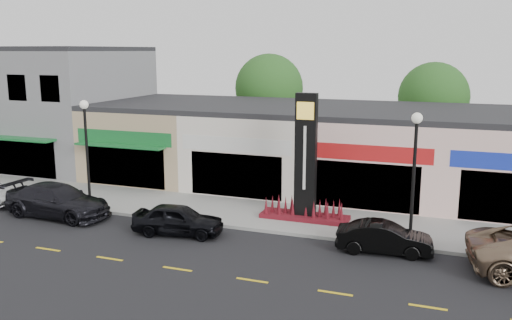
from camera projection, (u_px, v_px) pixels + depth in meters
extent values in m
plane|color=black|center=(211.00, 243.00, 23.08)|extent=(120.00, 120.00, 0.00)
cube|color=gray|center=(247.00, 213.00, 27.07)|extent=(52.00, 4.30, 0.15)
cube|color=gray|center=(230.00, 226.00, 24.99)|extent=(52.00, 0.20, 0.15)
cube|color=slate|center=(49.00, 108.00, 38.91)|extent=(12.00, 10.00, 8.00)
cube|color=#262628|center=(45.00, 49.00, 38.08)|extent=(12.00, 10.00, 0.30)
cube|color=black|center=(17.00, 88.00, 33.32)|extent=(1.40, 0.10, 1.60)
cube|color=black|center=(50.00, 89.00, 32.48)|extent=(1.40, 0.10, 1.60)
cube|color=tan|center=(166.00, 139.00, 36.07)|extent=(7.00, 10.00, 4.50)
cube|color=#262628|center=(165.00, 103.00, 35.59)|extent=(7.00, 10.00, 0.30)
cube|color=black|center=(125.00, 166.00, 31.68)|extent=(5.25, 0.10, 2.40)
cube|color=#176A2D|center=(124.00, 137.00, 31.34)|extent=(6.30, 0.12, 0.80)
cube|color=#176A2D|center=(120.00, 146.00, 31.01)|extent=(5.60, 0.90, 0.12)
cube|color=beige|center=(266.00, 145.00, 33.72)|extent=(7.00, 10.00, 4.50)
cube|color=#262628|center=(266.00, 107.00, 33.24)|extent=(7.00, 10.00, 0.30)
cube|color=black|center=(236.00, 175.00, 29.33)|extent=(5.25, 0.10, 2.40)
cube|color=silver|center=(236.00, 145.00, 28.99)|extent=(6.30, 0.12, 0.80)
cube|color=beige|center=(380.00, 152.00, 31.37)|extent=(7.00, 10.00, 4.50)
cube|color=#262628|center=(382.00, 111.00, 30.89)|extent=(7.00, 10.00, 0.30)
cube|color=black|center=(366.00, 186.00, 26.98)|extent=(5.25, 0.10, 2.40)
cube|color=red|center=(367.00, 153.00, 26.64)|extent=(6.30, 0.12, 0.80)
cube|color=beige|center=(512.00, 161.00, 29.02)|extent=(7.00, 10.00, 4.50)
cylinder|color=#382619|center=(269.00, 135.00, 42.06)|extent=(0.36, 0.36, 3.15)
sphere|color=#23541A|center=(269.00, 88.00, 41.33)|extent=(5.20, 5.20, 5.20)
cylinder|color=#382619|center=(430.00, 145.00, 38.05)|extent=(0.36, 0.36, 2.97)
sphere|color=#23541A|center=(433.00, 97.00, 37.37)|extent=(4.80, 4.80, 4.80)
cylinder|color=black|center=(90.00, 203.00, 28.00)|extent=(0.32, 0.32, 0.30)
cylinder|color=black|center=(87.00, 156.00, 27.51)|extent=(0.14, 0.14, 5.00)
sphere|color=silver|center=(84.00, 105.00, 26.99)|extent=(0.44, 0.44, 0.44)
cylinder|color=black|center=(410.00, 239.00, 22.63)|extent=(0.32, 0.32, 0.30)
cylinder|color=black|center=(413.00, 181.00, 22.14)|extent=(0.14, 0.14, 5.00)
sphere|color=silver|center=(417.00, 118.00, 21.62)|extent=(0.44, 0.44, 0.44)
cube|color=#570F17|center=(305.00, 217.00, 25.89)|extent=(4.20, 1.30, 0.20)
cube|color=black|center=(306.00, 157.00, 25.31)|extent=(1.00, 0.40, 6.00)
cube|color=yellow|center=(305.00, 111.00, 24.67)|extent=(0.80, 0.05, 0.80)
cube|color=silver|center=(304.00, 158.00, 25.11)|extent=(0.12, 0.04, 3.00)
imported|color=black|center=(58.00, 201.00, 26.60)|extent=(2.50, 5.61, 1.60)
imported|color=black|center=(178.00, 219.00, 24.03)|extent=(2.19, 4.22, 1.37)
imported|color=black|center=(384.00, 238.00, 21.84)|extent=(1.65, 3.92, 1.26)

